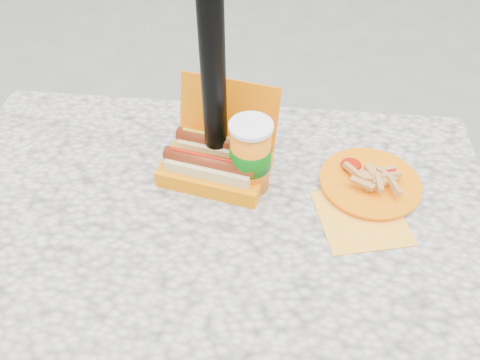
# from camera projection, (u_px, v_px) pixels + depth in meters

# --- Properties ---
(picnic_table) EXTENTS (1.20, 0.80, 0.75)m
(picnic_table) POSITION_uv_depth(u_px,v_px,m) (209.00, 249.00, 1.04)
(picnic_table) COLOR beige
(picnic_table) RESTS_ON ground
(umbrella_pole) EXTENTS (0.05, 0.05, 2.20)m
(umbrella_pole) POSITION_uv_depth(u_px,v_px,m) (211.00, 20.00, 0.83)
(umbrella_pole) COLOR black
(umbrella_pole) RESTS_ON ground
(hotdog_box) EXTENTS (0.26, 0.23, 0.18)m
(hotdog_box) POSITION_uv_depth(u_px,v_px,m) (216.00, 159.00, 1.03)
(hotdog_box) COLOR orange
(hotdog_box) RESTS_ON picnic_table
(fries_plate) EXTENTS (0.24, 0.31, 0.04)m
(fries_plate) POSITION_uv_depth(u_px,v_px,m) (369.00, 184.00, 1.01)
(fries_plate) COLOR #FFA728
(fries_plate) RESTS_ON picnic_table
(soda_cup) EXTENTS (0.09, 0.09, 0.17)m
(soda_cup) POSITION_uv_depth(u_px,v_px,m) (250.00, 156.00, 0.97)
(soda_cup) COLOR orange
(soda_cup) RESTS_ON picnic_table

